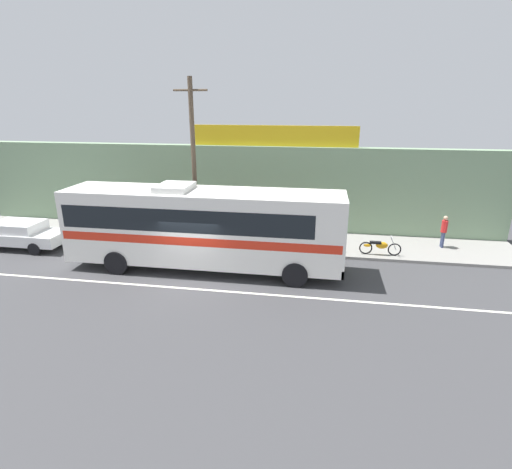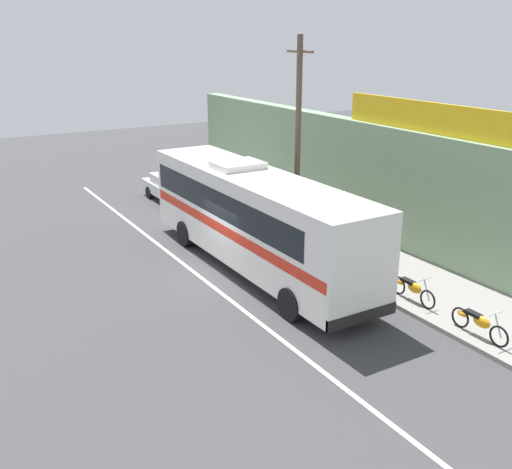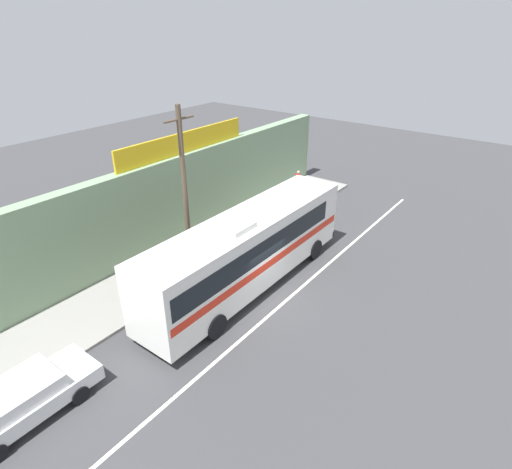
% 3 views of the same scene
% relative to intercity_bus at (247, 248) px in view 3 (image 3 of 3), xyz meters
% --- Properties ---
extents(ground_plane, '(70.00, 70.00, 0.00)m').
position_rel_intercity_bus_xyz_m(ground_plane, '(-0.18, -1.27, -2.07)').
color(ground_plane, '#3A3A3D').
extents(sidewalk_slab, '(30.00, 3.60, 0.14)m').
position_rel_intercity_bus_xyz_m(sidewalk_slab, '(-0.18, 3.93, -2.00)').
color(sidewalk_slab, gray).
rests_on(sidewalk_slab, ground_plane).
extents(storefront_facade, '(30.00, 0.70, 4.80)m').
position_rel_intercity_bus_xyz_m(storefront_facade, '(-0.18, 6.08, 0.33)').
color(storefront_facade, gray).
rests_on(storefront_facade, ground_plane).
extents(storefront_billboard, '(8.92, 0.12, 1.10)m').
position_rel_intercity_bus_xyz_m(storefront_billboard, '(2.41, 6.08, 3.28)').
color(storefront_billboard, gold).
rests_on(storefront_billboard, storefront_facade).
extents(road_center_stripe, '(30.00, 0.14, 0.01)m').
position_rel_intercity_bus_xyz_m(road_center_stripe, '(-0.18, -2.07, -2.06)').
color(road_center_stripe, silver).
rests_on(road_center_stripe, ground_plane).
extents(intercity_bus, '(12.03, 2.62, 3.78)m').
position_rel_intercity_bus_xyz_m(intercity_bus, '(0.00, 0.00, 0.00)').
color(intercity_bus, white).
rests_on(intercity_bus, ground_plane).
extents(parked_car, '(4.55, 1.88, 1.37)m').
position_rel_intercity_bus_xyz_m(parked_car, '(-9.91, 1.09, -1.33)').
color(parked_car, silver).
rests_on(parked_car, ground_plane).
extents(utility_pole, '(1.60, 0.22, 8.06)m').
position_rel_intercity_bus_xyz_m(utility_pole, '(-1.07, 2.60, 2.24)').
color(utility_pole, brown).
rests_on(utility_pole, sidewalk_slab).
extents(motorcycle_black, '(1.95, 0.56, 0.94)m').
position_rel_intercity_bus_xyz_m(motorcycle_black, '(7.92, 2.63, -1.50)').
color(motorcycle_black, black).
rests_on(motorcycle_black, sidewalk_slab).
extents(motorcycle_orange, '(1.90, 0.56, 0.94)m').
position_rel_intercity_bus_xyz_m(motorcycle_orange, '(5.27, 2.73, -1.50)').
color(motorcycle_orange, black).
rests_on(motorcycle_orange, sidewalk_slab).
extents(pedestrian_far_left, '(0.30, 0.48, 1.63)m').
position_rel_intercity_bus_xyz_m(pedestrian_far_left, '(11.18, 4.26, -0.98)').
color(pedestrian_far_left, navy).
rests_on(pedestrian_far_left, sidewalk_slab).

